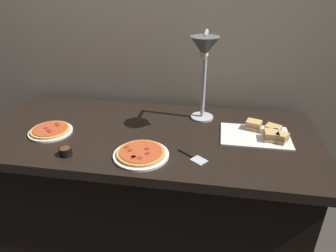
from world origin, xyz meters
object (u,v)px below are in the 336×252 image
(heat_lamp, at_px, (204,57))
(pizza_plate_front, at_px, (51,131))
(sandwich_platter, at_px, (262,134))
(sauce_cup_near, at_px, (66,151))
(serving_spatula, at_px, (193,157))
(pizza_plate_center, at_px, (141,154))

(heat_lamp, bearing_deg, pizza_plate_front, -166.84)
(sandwich_platter, bearing_deg, sauce_cup_near, -160.33)
(sauce_cup_near, bearing_deg, serving_spatula, 7.51)
(sauce_cup_near, height_order, serving_spatula, sauce_cup_near)
(sauce_cup_near, relative_size, serving_spatula, 0.40)
(pizza_plate_front, distance_m, sandwich_platter, 1.18)
(sandwich_platter, relative_size, sauce_cup_near, 5.95)
(pizza_plate_center, bearing_deg, sandwich_platter, 25.97)
(pizza_plate_front, bearing_deg, heat_lamp, 13.16)
(sauce_cup_near, distance_m, serving_spatula, 0.63)
(sauce_cup_near, bearing_deg, heat_lamp, 32.11)
(sandwich_platter, distance_m, sauce_cup_near, 1.04)
(pizza_plate_front, xyz_separation_m, serving_spatula, (0.81, -0.12, -0.01))
(pizza_plate_center, bearing_deg, sauce_cup_near, -171.82)
(heat_lamp, relative_size, sandwich_platter, 1.44)
(pizza_plate_center, xyz_separation_m, sauce_cup_near, (-0.37, -0.05, 0.01))
(heat_lamp, distance_m, serving_spatula, 0.52)
(pizza_plate_center, height_order, sauce_cup_near, sauce_cup_near)
(heat_lamp, xyz_separation_m, sandwich_platter, (0.34, -0.05, -0.40))
(pizza_plate_front, distance_m, pizza_plate_center, 0.58)
(heat_lamp, xyz_separation_m, sauce_cup_near, (-0.64, -0.40, -0.40))
(pizza_plate_center, distance_m, sauce_cup_near, 0.37)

